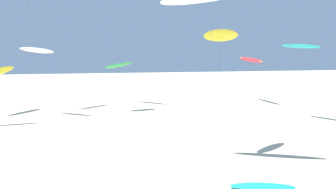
{
  "coord_description": "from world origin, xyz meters",
  "views": [
    {
      "loc": [
        -1.57,
        -3.47,
        10.14
      ],
      "look_at": [
        3.69,
        22.28,
        6.77
      ],
      "focal_mm": 37.82,
      "sensor_mm": 36.0,
      "label": 1
    }
  ],
  "objects_px": {
    "flying_kite_9": "(222,35)",
    "flying_kite_8": "(119,65)",
    "flying_kite_2": "(300,46)",
    "flying_kite_10": "(251,60)",
    "grounded_kite_0": "(263,187)",
    "flying_kite_4": "(36,50)"
  },
  "relations": [
    {
      "from": "flying_kite_10",
      "to": "flying_kite_4",
      "type": "bearing_deg",
      "value": -169.58
    },
    {
      "from": "flying_kite_10",
      "to": "flying_kite_9",
      "type": "bearing_deg",
      "value": -119.04
    },
    {
      "from": "flying_kite_8",
      "to": "flying_kite_9",
      "type": "xyz_separation_m",
      "value": [
        7.9,
        -25.91,
        3.83
      ]
    },
    {
      "from": "flying_kite_8",
      "to": "grounded_kite_0",
      "type": "bearing_deg",
      "value": -76.93
    },
    {
      "from": "flying_kite_8",
      "to": "flying_kite_9",
      "type": "bearing_deg",
      "value": -73.04
    },
    {
      "from": "flying_kite_2",
      "to": "flying_kite_4",
      "type": "height_order",
      "value": "flying_kite_2"
    },
    {
      "from": "flying_kite_9",
      "to": "flying_kite_8",
      "type": "bearing_deg",
      "value": 106.96
    },
    {
      "from": "flying_kite_9",
      "to": "grounded_kite_0",
      "type": "height_order",
      "value": "flying_kite_9"
    },
    {
      "from": "flying_kite_8",
      "to": "flying_kite_2",
      "type": "bearing_deg",
      "value": -28.9
    },
    {
      "from": "flying_kite_4",
      "to": "flying_kite_8",
      "type": "relative_size",
      "value": 1.19
    },
    {
      "from": "flying_kite_4",
      "to": "flying_kite_9",
      "type": "bearing_deg",
      "value": -49.79
    },
    {
      "from": "flying_kite_10",
      "to": "grounded_kite_0",
      "type": "bearing_deg",
      "value": -113.16
    },
    {
      "from": "flying_kite_2",
      "to": "flying_kite_8",
      "type": "xyz_separation_m",
      "value": [
        -23.94,
        13.22,
        -2.97
      ]
    },
    {
      "from": "flying_kite_8",
      "to": "flying_kite_10",
      "type": "distance_m",
      "value": 25.3
    },
    {
      "from": "flying_kite_8",
      "to": "flying_kite_10",
      "type": "bearing_deg",
      "value": 10.58
    },
    {
      "from": "flying_kite_8",
      "to": "flying_kite_9",
      "type": "distance_m",
      "value": 27.36
    },
    {
      "from": "flying_kite_9",
      "to": "flying_kite_10",
      "type": "height_order",
      "value": "flying_kite_9"
    },
    {
      "from": "flying_kite_9",
      "to": "flying_kite_2",
      "type": "bearing_deg",
      "value": 38.36
    },
    {
      "from": "flying_kite_2",
      "to": "flying_kite_10",
      "type": "relative_size",
      "value": 1.06
    },
    {
      "from": "flying_kite_2",
      "to": "flying_kite_4",
      "type": "bearing_deg",
      "value": 162.99
    },
    {
      "from": "grounded_kite_0",
      "to": "flying_kite_9",
      "type": "bearing_deg",
      "value": 90.96
    },
    {
      "from": "flying_kite_2",
      "to": "grounded_kite_0",
      "type": "height_order",
      "value": "flying_kite_2"
    }
  ]
}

